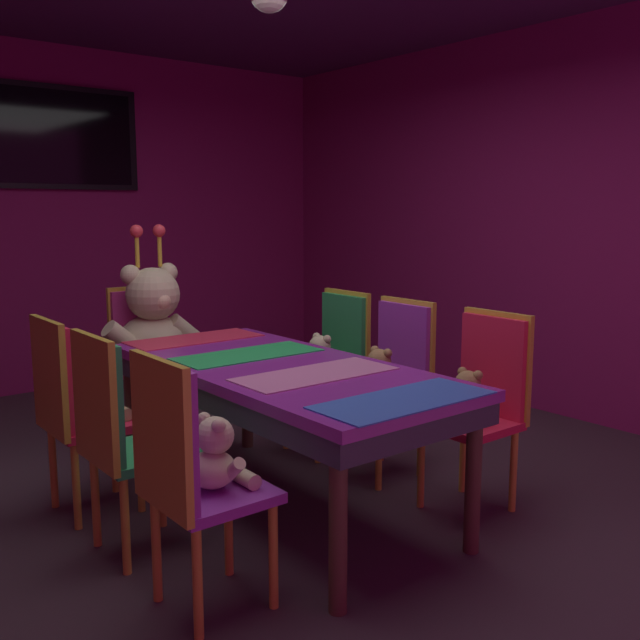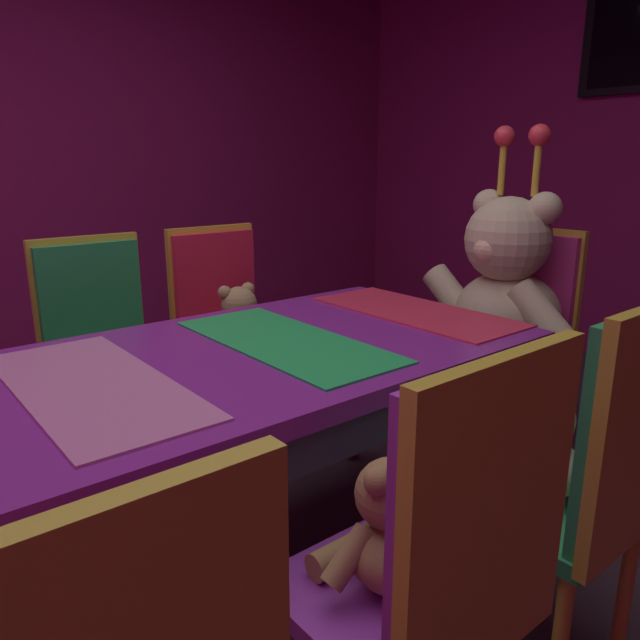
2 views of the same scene
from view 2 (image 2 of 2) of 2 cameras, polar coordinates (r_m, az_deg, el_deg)
ground_plane at (r=2.00m, az=-10.24°, el=-24.44°), size 7.90×7.90×0.00m
banquet_table at (r=1.66m, az=-11.28°, el=-6.77°), size 0.90×2.02×0.75m
chair_left_1 at (r=2.43m, az=-20.23°, el=-1.81°), size 0.42×0.41×0.98m
chair_left_2 at (r=2.65m, az=-9.26°, el=0.28°), size 0.42×0.41×0.98m
teddy_left_2 at (r=2.53m, az=-7.59°, el=-0.54°), size 0.25×0.32×0.30m
chair_right_1 at (r=1.13m, az=12.04°, el=-21.38°), size 0.42×0.41×0.98m
teddy_right_1 at (r=1.22m, az=6.46°, el=-19.33°), size 0.22×0.29×0.27m
chair_right_2 at (r=1.52m, az=25.06°, el=-12.35°), size 0.42×0.41×0.98m
teddy_right_2 at (r=1.59m, az=20.29°, el=-11.48°), size 0.23×0.29×0.28m
throne_chair at (r=2.72m, az=18.74°, el=0.07°), size 0.41×0.42×0.98m
king_teddy_bear at (r=2.54m, az=16.96°, el=2.92°), size 0.73×0.56×0.93m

